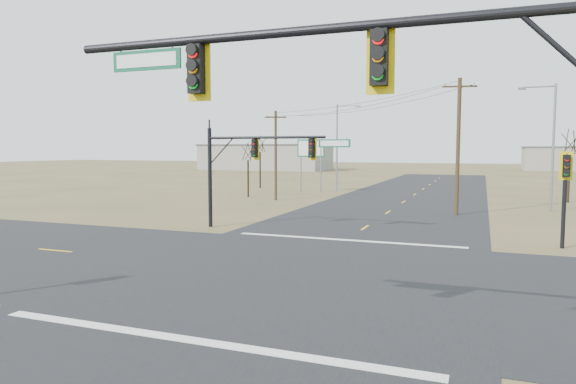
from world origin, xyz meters
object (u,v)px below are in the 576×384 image
object	(u,v)px
mast_arm_near	(402,105)
pedestal_signal_ne	(566,178)
mast_arm_far	(260,156)
streetlight_a	(550,140)
utility_pole_far	(276,153)
bare_tree_c	(570,141)
highway_sign	(311,155)
streetlight_c	(339,143)
bare_tree_b	(260,143)
bare_tree_a	(248,151)
utility_pole_near	(458,145)

from	to	relation	value
mast_arm_near	pedestal_signal_ne	distance (m)	18.17
mast_arm_far	streetlight_a	world-z (taller)	streetlight_a
utility_pole_far	mast_arm_near	bearing A→B (deg)	-64.17
mast_arm_near	utility_pole_far	world-z (taller)	utility_pole_far
pedestal_signal_ne	mast_arm_near	bearing A→B (deg)	-101.75
pedestal_signal_ne	bare_tree_c	xyz separation A→B (m)	(3.47, 23.90, 2.05)
mast_arm_far	highway_sign	size ratio (longest dim) A/B	1.53
streetlight_c	bare_tree_c	bearing A→B (deg)	10.00
streetlight_c	bare_tree_c	distance (m)	22.46
mast_arm_near	streetlight_a	bearing A→B (deg)	80.44
highway_sign	utility_pole_far	bearing A→B (deg)	-93.24
bare_tree_b	utility_pole_far	bearing A→B (deg)	-60.59
pedestal_signal_ne	bare_tree_a	size ratio (longest dim) A/B	0.81
utility_pole_far	streetlight_c	bearing A→B (deg)	75.16
pedestal_signal_ne	bare_tree_c	size ratio (longest dim) A/B	0.67
utility_pole_near	pedestal_signal_ne	bearing A→B (deg)	-64.78
bare_tree_a	bare_tree_b	world-z (taller)	bare_tree_b
mast_arm_far	highway_sign	distance (m)	27.00
pedestal_signal_ne	utility_pole_near	xyz separation A→B (m)	(-5.36, 11.38, 1.69)
highway_sign	bare_tree_b	size ratio (longest dim) A/B	0.86
highway_sign	mast_arm_near	bearing A→B (deg)	-71.83
bare_tree_b	streetlight_c	bearing A→B (deg)	-10.93
mast_arm_near	bare_tree_c	bearing A→B (deg)	79.10
pedestal_signal_ne	bare_tree_c	bearing A→B (deg)	86.52
pedestal_signal_ne	bare_tree_a	world-z (taller)	bare_tree_a
pedestal_signal_ne	utility_pole_near	distance (m)	12.70
streetlight_a	bare_tree_c	world-z (taller)	streetlight_a
mast_arm_near	bare_tree_b	size ratio (longest dim) A/B	1.65
bare_tree_a	pedestal_signal_ne	bearing A→B (deg)	-36.43
mast_arm_near	utility_pole_far	size ratio (longest dim) A/B	1.35
utility_pole_near	highway_sign	bearing A→B (deg)	136.62
bare_tree_c	pedestal_signal_ne	bearing A→B (deg)	-98.25
highway_sign	bare_tree_b	world-z (taller)	bare_tree_b
mast_arm_near	bare_tree_a	size ratio (longest dim) A/B	1.95
highway_sign	bare_tree_a	bearing A→B (deg)	-118.86
mast_arm_near	bare_tree_b	xyz separation A→B (m)	(-23.91, 47.23, -0.18)
pedestal_signal_ne	bare_tree_b	world-z (taller)	bare_tree_b
mast_arm_far	streetlight_c	size ratio (longest dim) A/B	0.91
pedestal_signal_ne	bare_tree_a	xyz separation A→B (m)	(-25.36, 18.72, 1.17)
utility_pole_near	bare_tree_b	distance (m)	30.08
streetlight_a	utility_pole_far	bearing A→B (deg)	161.58
utility_pole_near	streetlight_c	world-z (taller)	utility_pole_near
bare_tree_c	utility_pole_near	bearing A→B (deg)	-125.19
utility_pole_near	utility_pole_far	xyz separation A→B (m)	(-16.24, 5.35, -0.73)
highway_sign	streetlight_a	distance (m)	24.79
pedestal_signal_ne	bare_tree_a	bearing A→B (deg)	148.34
streetlight_a	streetlight_c	world-z (taller)	streetlight_c
highway_sign	bare_tree_c	world-z (taller)	bare_tree_c
mast_arm_near	bare_tree_c	distance (m)	42.08
utility_pole_near	bare_tree_b	bearing A→B (deg)	141.92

